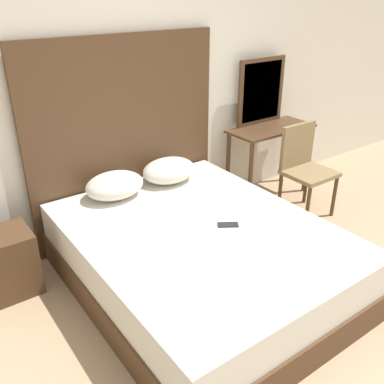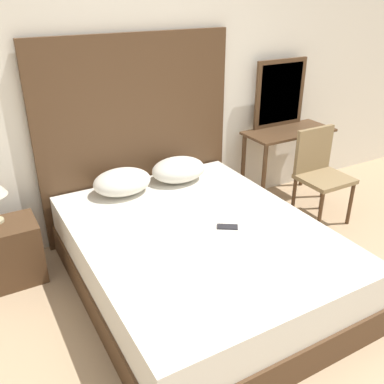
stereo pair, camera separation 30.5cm
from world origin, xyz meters
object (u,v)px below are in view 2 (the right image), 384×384
Objects in this scene: nightstand at (4,254)px; chair at (320,169)px; bed at (199,259)px; phone_on_bed at (227,227)px; vanity_desk at (288,145)px.

chair is (2.82, -0.42, 0.27)m from nightstand.
bed reaches higher than nightstand.
bed is at bearing 155.68° from phone_on_bed.
bed is at bearing -166.30° from chair.
vanity_desk is (2.81, 0.05, 0.37)m from nightstand.
phone_on_bed is 0.18× the size of chair.
nightstand is 0.59× the size of vanity_desk.
bed is 0.34m from phone_on_bed.
chair is at bearing 13.70° from bed.
vanity_desk reaches higher than bed.
nightstand is 2.84m from vanity_desk.
phone_on_bed is 0.30× the size of nightstand.
vanity_desk reaches higher than phone_on_bed.
vanity_desk is at bearing 28.68° from bed.
nightstand is 2.86m from chair.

